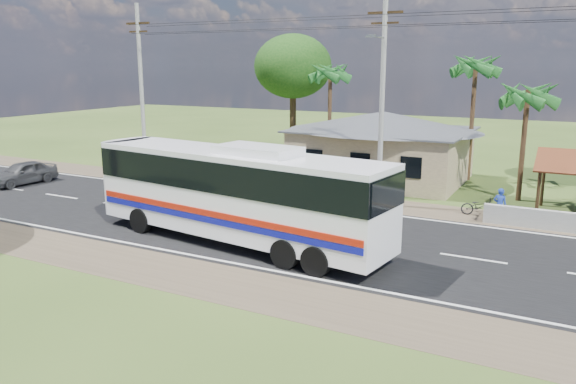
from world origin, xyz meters
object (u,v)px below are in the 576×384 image
(motorcycle, at_px, (480,206))
(small_car, at_px, (23,173))
(person, at_px, (500,205))
(coach_bus, at_px, (237,187))

(motorcycle, xyz_separation_m, small_car, (-26.48, -5.39, 0.25))
(motorcycle, relative_size, small_car, 0.42)
(motorcycle, bearing_deg, small_car, 91.02)
(person, height_order, small_car, person)
(coach_bus, distance_m, small_car, 18.75)
(coach_bus, xyz_separation_m, person, (9.24, 8.36, -1.56))
(motorcycle, xyz_separation_m, person, (1.03, -0.89, 0.37))
(person, bearing_deg, small_car, 13.74)
(small_car, bearing_deg, coach_bus, -8.33)
(coach_bus, xyz_separation_m, small_car, (-18.27, 3.87, -1.68))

